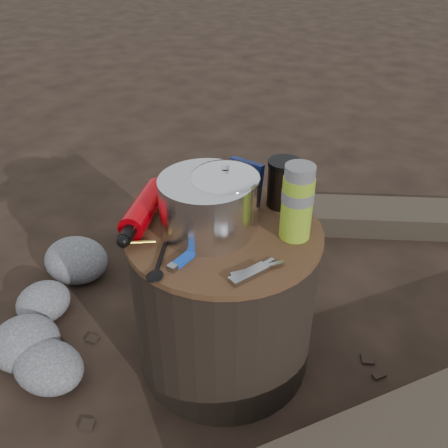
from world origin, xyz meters
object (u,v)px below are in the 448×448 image
at_px(camping_pot, 225,198).
at_px(travel_mug, 284,184).
at_px(fuel_bottle, 144,208).
at_px(thermos, 297,203).
at_px(stump, 224,298).

height_order(camping_pot, travel_mug, camping_pot).
distance_m(fuel_bottle, thermos, 0.40).
relative_size(camping_pot, fuel_bottle, 0.62).
bearing_deg(stump, fuel_bottle, -166.40).
xyz_separation_m(stump, camping_pot, (-0.00, 0.01, 0.32)).
bearing_deg(stump, travel_mug, 65.10).
bearing_deg(travel_mug, stump, -114.90).
bearing_deg(stump, thermos, 18.58).
relative_size(thermos, travel_mug, 1.47).
xyz_separation_m(thermos, travel_mug, (-0.08, 0.13, -0.03)).
bearing_deg(thermos, travel_mug, 122.82).
bearing_deg(fuel_bottle, camping_pot, 1.68).
distance_m(camping_pot, thermos, 0.18).
height_order(fuel_bottle, thermos, thermos).
bearing_deg(thermos, stump, -161.42).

